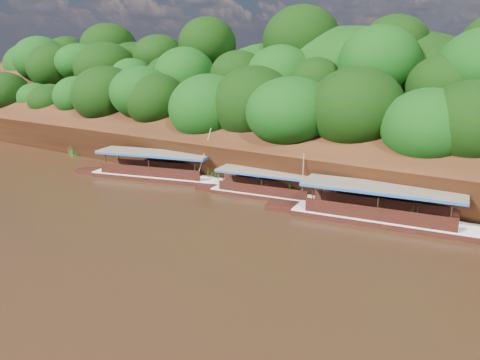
{
  "coord_description": "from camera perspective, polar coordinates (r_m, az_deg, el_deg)",
  "views": [
    {
      "loc": [
        20.16,
        -23.95,
        11.47
      ],
      "look_at": [
        -1.21,
        7.0,
        1.47
      ],
      "focal_mm": 35.0,
      "sensor_mm": 36.0,
      "label": 1
    }
  ],
  "objects": [
    {
      "name": "riverbank",
      "position": [
        51.75,
        11.08,
        3.94
      ],
      "size": [
        120.0,
        30.06,
        19.4
      ],
      "color": "black",
      "rests_on": "ground"
    },
    {
      "name": "boat_2",
      "position": [
        44.72,
        -8.34,
        0.67
      ],
      "size": [
        16.96,
        6.68,
        5.71
      ],
      "rotation": [
        0.0,
        0.0,
        0.27
      ],
      "color": "black",
      "rests_on": "ground"
    },
    {
      "name": "boat_0",
      "position": [
        34.31,
        19.5,
        -4.45
      ],
      "size": [
        16.82,
        4.71,
        7.39
      ],
      "rotation": [
        0.0,
        0.0,
        0.15
      ],
      "color": "black",
      "rests_on": "ground"
    },
    {
      "name": "reeds",
      "position": [
        41.59,
        0.91,
        0.14
      ],
      "size": [
        48.8,
        2.61,
        2.05
      ],
      "color": "#1C6018",
      "rests_on": "ground"
    },
    {
      "name": "ground",
      "position": [
        33.34,
        -5.16,
        -5.29
      ],
      "size": [
        160.0,
        160.0,
        0.0
      ],
      "primitive_type": "plane",
      "color": "black",
      "rests_on": "ground"
    },
    {
      "name": "boat_1",
      "position": [
        38.79,
        4.96,
        -1.59
      ],
      "size": [
        12.89,
        3.86,
        4.69
      ],
      "rotation": [
        0.0,
        0.0,
        0.16
      ],
      "color": "black",
      "rests_on": "ground"
    }
  ]
}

